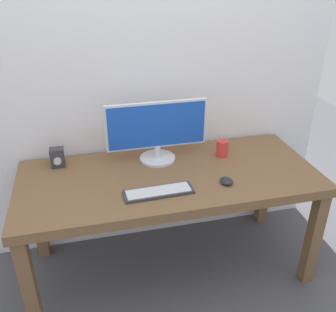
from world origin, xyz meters
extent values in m
plane|color=#4C4C51|center=(0.00, 0.00, 0.00)|extent=(6.00, 6.00, 0.00)
cube|color=silver|center=(0.00, 0.41, 1.50)|extent=(2.35, 0.04, 3.00)
cube|color=brown|center=(0.00, 0.00, 0.68)|extent=(1.74, 0.74, 0.06)
cube|color=brown|center=(-0.82, -0.32, 0.33)|extent=(0.07, 0.07, 0.65)
cube|color=brown|center=(0.82, -0.32, 0.33)|extent=(0.07, 0.07, 0.65)
cube|color=brown|center=(-0.82, 0.32, 0.33)|extent=(0.07, 0.07, 0.65)
cube|color=brown|center=(0.82, 0.32, 0.33)|extent=(0.07, 0.07, 0.65)
cylinder|color=silver|center=(-0.03, 0.19, 0.72)|extent=(0.22, 0.22, 0.02)
cylinder|color=silver|center=(-0.03, 0.19, 0.76)|extent=(0.04, 0.04, 0.08)
cube|color=silver|center=(-0.03, 0.21, 0.94)|extent=(0.61, 0.02, 0.29)
cube|color=blue|center=(-0.03, 0.19, 0.94)|extent=(0.59, 0.01, 0.27)
cube|color=#333338|center=(-0.11, -0.18, 0.72)|extent=(0.38, 0.13, 0.01)
cube|color=silver|center=(-0.11, -0.18, 0.72)|extent=(0.35, 0.11, 0.00)
ellipsoid|color=#232328|center=(0.29, -0.17, 0.72)|extent=(0.08, 0.09, 0.03)
cube|color=#333338|center=(-0.63, 0.25, 0.77)|extent=(0.08, 0.07, 0.12)
cylinder|color=silver|center=(-0.63, 0.21, 0.76)|extent=(0.04, 0.01, 0.04)
cylinder|color=red|center=(0.38, 0.15, 0.76)|extent=(0.07, 0.07, 0.10)
camera|label=1|loc=(-0.45, -1.82, 1.81)|focal=39.90mm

